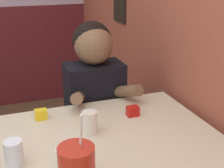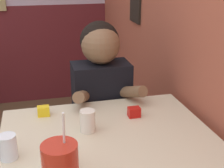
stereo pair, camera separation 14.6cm
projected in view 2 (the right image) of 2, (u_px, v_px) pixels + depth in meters
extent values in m
cube|color=black|center=(135.00, 7.00, 2.47)|extent=(0.02, 0.23, 0.23)
cube|color=beige|center=(111.00, 144.00, 1.38)|extent=(0.96, 0.86, 0.04)
cylinder|color=black|center=(163.00, 156.00, 1.97)|extent=(0.04, 0.04, 0.74)
cube|color=black|center=(102.00, 168.00, 2.08)|extent=(0.31, 0.20, 0.47)
cube|color=black|center=(101.00, 102.00, 1.91)|extent=(0.34, 0.20, 0.49)
sphere|color=black|center=(100.00, 41.00, 1.80)|extent=(0.23, 0.23, 0.23)
sphere|color=brown|center=(101.00, 45.00, 1.78)|extent=(0.22, 0.22, 0.22)
cylinder|color=brown|center=(82.00, 96.00, 1.71)|extent=(0.14, 0.27, 0.15)
cylinder|color=brown|center=(130.00, 92.00, 1.77)|extent=(0.14, 0.27, 0.15)
cylinder|color=white|center=(64.00, 130.00, 0.98)|extent=(0.01, 0.04, 0.14)
cylinder|color=silver|center=(8.00, 147.00, 1.22)|extent=(0.07, 0.07, 0.10)
cylinder|color=silver|center=(57.00, 156.00, 1.17)|extent=(0.08, 0.08, 0.09)
cylinder|color=silver|center=(88.00, 121.00, 1.43)|extent=(0.07, 0.07, 0.10)
cube|color=#B7140F|center=(134.00, 112.00, 1.58)|extent=(0.06, 0.04, 0.05)
cube|color=yellow|center=(43.00, 111.00, 1.59)|extent=(0.06, 0.04, 0.05)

